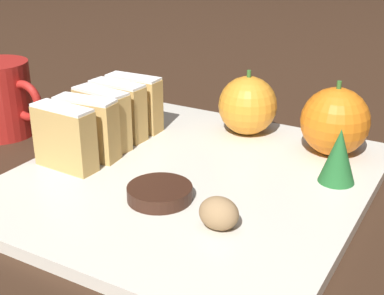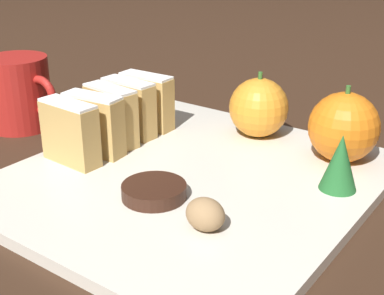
% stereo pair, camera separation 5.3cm
% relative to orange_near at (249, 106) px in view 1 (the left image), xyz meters
% --- Properties ---
extents(ground_plane, '(6.00, 6.00, 0.00)m').
position_rel_orange_near_xyz_m(ground_plane, '(-0.00, -0.13, -0.05)').
color(ground_plane, '#382316').
extents(serving_platter, '(0.34, 0.37, 0.01)m').
position_rel_orange_near_xyz_m(serving_platter, '(-0.00, -0.13, -0.04)').
color(serving_platter, silver).
rests_on(serving_platter, ground_plane).
extents(stollen_slice_front, '(0.07, 0.03, 0.07)m').
position_rel_orange_near_xyz_m(stollen_slice_front, '(-0.12, -0.18, -0.00)').
color(stollen_slice_front, tan).
rests_on(stollen_slice_front, serving_platter).
extents(stollen_slice_second, '(0.07, 0.03, 0.07)m').
position_rel_orange_near_xyz_m(stollen_slice_second, '(-0.12, -0.15, -0.00)').
color(stollen_slice_second, tan).
rests_on(stollen_slice_second, serving_platter).
extents(stollen_slice_third, '(0.07, 0.03, 0.07)m').
position_rel_orange_near_xyz_m(stollen_slice_third, '(-0.13, -0.12, -0.00)').
color(stollen_slice_third, tan).
rests_on(stollen_slice_third, serving_platter).
extents(stollen_slice_fourth, '(0.07, 0.03, 0.07)m').
position_rel_orange_near_xyz_m(stollen_slice_fourth, '(-0.13, -0.09, -0.00)').
color(stollen_slice_fourth, tan).
rests_on(stollen_slice_fourth, serving_platter).
extents(stollen_slice_fifth, '(0.07, 0.03, 0.07)m').
position_rel_orange_near_xyz_m(stollen_slice_fifth, '(-0.13, -0.06, -0.00)').
color(stollen_slice_fifth, tan).
rests_on(stollen_slice_fifth, serving_platter).
extents(orange_near, '(0.07, 0.07, 0.08)m').
position_rel_orange_near_xyz_m(orange_near, '(0.00, 0.00, 0.00)').
color(orange_near, orange).
rests_on(orange_near, serving_platter).
extents(orange_far, '(0.08, 0.08, 0.08)m').
position_rel_orange_near_xyz_m(orange_far, '(0.11, -0.01, 0.00)').
color(orange_far, orange).
rests_on(orange_far, serving_platter).
extents(walnut, '(0.03, 0.03, 0.03)m').
position_rel_orange_near_xyz_m(walnut, '(0.07, -0.21, -0.02)').
color(walnut, '#9E7A51').
rests_on(walnut, serving_platter).
extents(chocolate_cookie, '(0.06, 0.06, 0.01)m').
position_rel_orange_near_xyz_m(chocolate_cookie, '(-0.00, -0.19, -0.03)').
color(chocolate_cookie, '#381E14').
rests_on(chocolate_cookie, serving_platter).
extents(evergreen_sprig, '(0.04, 0.04, 0.06)m').
position_rel_orange_near_xyz_m(evergreen_sprig, '(0.13, -0.08, -0.01)').
color(evergreen_sprig, '#23662D').
rests_on(evergreen_sprig, serving_platter).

